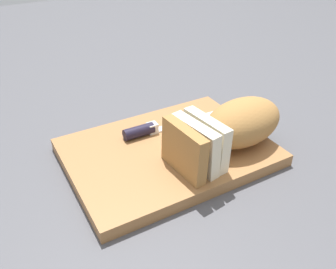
# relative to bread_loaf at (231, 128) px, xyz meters

# --- Properties ---
(ground_plane) EXTENTS (3.00, 3.00, 0.00)m
(ground_plane) POSITION_rel_bread_loaf_xyz_m (0.11, -0.06, -0.07)
(ground_plane) COLOR #4C4C51
(cutting_board) EXTENTS (0.40, 0.30, 0.02)m
(cutting_board) POSITION_rel_bread_loaf_xyz_m (0.11, -0.06, -0.06)
(cutting_board) COLOR #9E6B3D
(cutting_board) RESTS_ON ground_plane
(bread_loaf) EXTENTS (0.26, 0.14, 0.09)m
(bread_loaf) POSITION_rel_bread_loaf_xyz_m (0.00, 0.00, 0.00)
(bread_loaf) COLOR #A8753D
(bread_loaf) RESTS_ON cutting_board
(bread_knife) EXTENTS (0.28, 0.03, 0.02)m
(bread_knife) POSITION_rel_bread_loaf_xyz_m (0.10, -0.13, -0.04)
(bread_knife) COLOR silver
(bread_knife) RESTS_ON cutting_board
(crumb_near_knife) EXTENTS (0.00, 0.00, 0.00)m
(crumb_near_knife) POSITION_rel_bread_loaf_xyz_m (0.08, -0.12, -0.04)
(crumb_near_knife) COLOR #A8753D
(crumb_near_knife) RESTS_ON cutting_board
(crumb_near_loaf) EXTENTS (0.00, 0.00, 0.00)m
(crumb_near_loaf) POSITION_rel_bread_loaf_xyz_m (0.05, -0.10, -0.04)
(crumb_near_loaf) COLOR #A8753D
(crumb_near_loaf) RESTS_ON cutting_board
(crumb_stray_left) EXTENTS (0.00, 0.00, 0.00)m
(crumb_stray_left) POSITION_rel_bread_loaf_xyz_m (0.08, -0.02, -0.04)
(crumb_stray_left) COLOR #A8753D
(crumb_stray_left) RESTS_ON cutting_board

